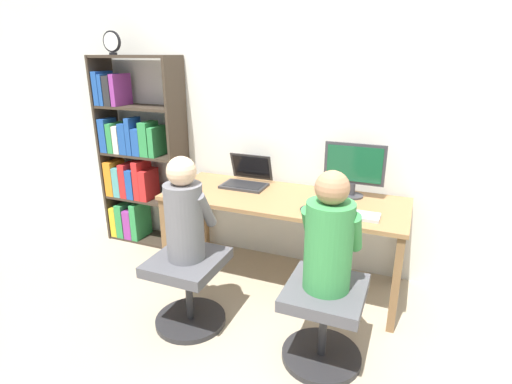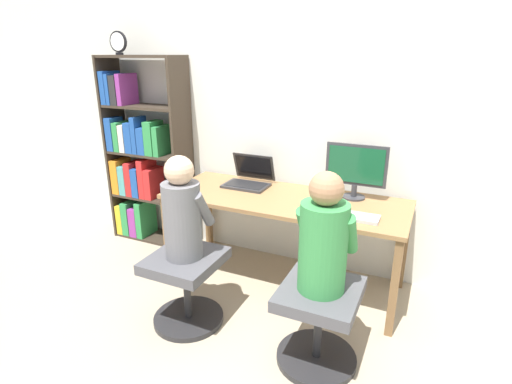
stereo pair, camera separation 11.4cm
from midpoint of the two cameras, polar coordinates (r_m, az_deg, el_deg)
name	(u,v)px [view 1 (the left image)]	position (r m, az deg, el deg)	size (l,w,h in m)	color
ground_plane	(266,304)	(3.03, 0.30, -15.73)	(14.00, 14.00, 0.00)	tan
wall_back	(302,111)	(3.24, 5.56, 11.40)	(10.00, 0.05, 2.60)	silver
desk	(283,206)	(3.02, 2.83, -1.98)	(1.81, 0.70, 0.72)	olive
desktop_monitor	(354,168)	(3.01, 12.78, 3.30)	(0.44, 0.17, 0.41)	#333338
laptop	(247,179)	(3.25, -2.37, 1.82)	(0.36, 0.31, 0.24)	#2D2D30
keyboard	(346,213)	(2.71, 11.57, -3.01)	(0.44, 0.14, 0.03)	#B2B2B7
computer_mouse_by_keyboard	(305,208)	(2.75, 5.83, -2.37)	(0.07, 0.10, 0.03)	black
office_chair_left	(324,316)	(2.44, 8.27, -17.17)	(0.47, 0.47, 0.50)	#262628
office_chair_right	(189,284)	(2.74, -10.82, -12.77)	(0.47, 0.47, 0.50)	#262628
person_at_monitor	(329,237)	(2.18, 8.93, -6.44)	(0.32, 0.31, 0.68)	#388C47
person_at_laptop	(184,213)	(2.52, -11.47, -2.96)	(0.29, 0.29, 0.67)	slate
bookshelf	(134,160)	(3.89, -17.86, 4.32)	(0.80, 0.30, 1.72)	#382D23
desk_clock	(112,42)	(3.75, -20.78, 19.39)	(0.17, 0.03, 0.19)	black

